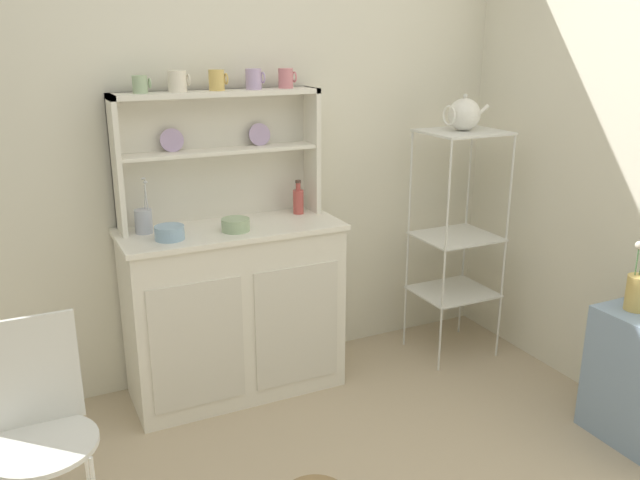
{
  "coord_description": "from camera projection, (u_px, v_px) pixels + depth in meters",
  "views": [
    {
      "loc": [
        -0.92,
        -1.5,
        1.72
      ],
      "look_at": [
        0.34,
        1.12,
        0.82
      ],
      "focal_mm": 36.75,
      "sensor_mm": 36.0,
      "label": 1
    }
  ],
  "objects": [
    {
      "name": "jam_bottle",
      "position": [
        298.0,
        200.0,
        3.31
      ],
      "size": [
        0.05,
        0.05,
        0.17
      ],
      "color": "#B74C47",
      "rests_on": "hutch_cabinet"
    },
    {
      "name": "cup_sage_0",
      "position": [
        140.0,
        84.0,
        2.86
      ],
      "size": [
        0.08,
        0.07,
        0.08
      ],
      "color": "#9EB78E",
      "rests_on": "hutch_shelf_unit"
    },
    {
      "name": "bakers_rack",
      "position": [
        457.0,
        220.0,
        3.53
      ],
      "size": [
        0.41,
        0.36,
        1.26
      ],
      "color": "silver",
      "rests_on": "ground"
    },
    {
      "name": "porcelain_teapot",
      "position": [
        464.0,
        114.0,
        3.36
      ],
      "size": [
        0.26,
        0.17,
        0.19
      ],
      "color": "white",
      "rests_on": "bakers_rack"
    },
    {
      "name": "cup_gold_2",
      "position": [
        217.0,
        80.0,
        3.01
      ],
      "size": [
        0.09,
        0.07,
        0.09
      ],
      "color": "#DBB760",
      "rests_on": "hutch_shelf_unit"
    },
    {
      "name": "bowl_floral_medium",
      "position": [
        236.0,
        225.0,
        3.03
      ],
      "size": [
        0.13,
        0.13,
        0.06
      ],
      "primitive_type": "cylinder",
      "color": "#9EB78E",
      "rests_on": "hutch_cabinet"
    },
    {
      "name": "hutch_shelf_unit",
      "position": [
        217.0,
        145.0,
        3.13
      ],
      "size": [
        0.98,
        0.18,
        0.62
      ],
      "color": "silver",
      "rests_on": "hutch_cabinet"
    },
    {
      "name": "cup_lilac_3",
      "position": [
        254.0,
        79.0,
        3.08
      ],
      "size": [
        0.09,
        0.08,
        0.09
      ],
      "color": "#B79ECC",
      "rests_on": "hutch_shelf_unit"
    },
    {
      "name": "hutch_cabinet",
      "position": [
        234.0,
        308.0,
        3.22
      ],
      "size": [
        1.05,
        0.45,
        0.86
      ],
      "color": "white",
      "rests_on": "ground"
    },
    {
      "name": "flower_vase",
      "position": [
        637.0,
        290.0,
        2.81
      ],
      "size": [
        0.09,
        0.09,
        0.31
      ],
      "color": "#DBB760",
      "rests_on": "side_shelf_blue"
    },
    {
      "name": "cup_rose_4",
      "position": [
        286.0,
        78.0,
        3.15
      ],
      "size": [
        0.08,
        0.07,
        0.09
      ],
      "color": "#D17A84",
      "rests_on": "hutch_shelf_unit"
    },
    {
      "name": "wire_chair",
      "position": [
        38.0,
        419.0,
        2.16
      ],
      "size": [
        0.36,
        0.36,
        0.85
      ],
      "rotation": [
        0.0,
        0.0,
        0.09
      ],
      "color": "white",
      "rests_on": "ground"
    },
    {
      "name": "bowl_mixing_large",
      "position": [
        170.0,
        233.0,
        2.9
      ],
      "size": [
        0.13,
        0.13,
        0.06
      ],
      "primitive_type": "cylinder",
      "color": "#8EB2D1",
      "rests_on": "hutch_cabinet"
    },
    {
      "name": "wall_back",
      "position": [
        214.0,
        137.0,
        3.21
      ],
      "size": [
        3.84,
        0.05,
        2.5
      ],
      "primitive_type": "cube",
      "color": "silver",
      "rests_on": "ground"
    },
    {
      "name": "cup_cream_1",
      "position": [
        178.0,
        81.0,
        2.93
      ],
      "size": [
        0.1,
        0.08,
        0.09
      ],
      "color": "silver",
      "rests_on": "hutch_shelf_unit"
    },
    {
      "name": "utensil_jar",
      "position": [
        144.0,
        221.0,
        2.99
      ],
      "size": [
        0.08,
        0.08,
        0.25
      ],
      "color": "#B2B7C6",
      "rests_on": "hutch_cabinet"
    }
  ]
}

